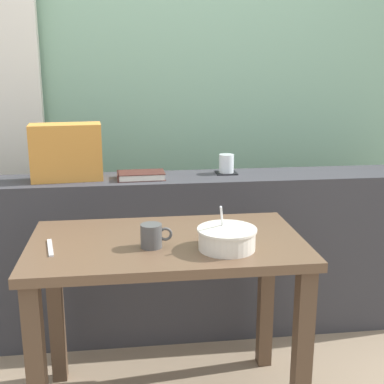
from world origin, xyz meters
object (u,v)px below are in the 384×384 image
object	(u,v)px
fork_utensil	(50,248)
soup_bowl	(227,239)
closed_book	(141,175)
breakfast_table	(167,273)
juice_glass	(226,164)
coaster_square	(226,173)
ceramic_mug	(152,236)
throw_pillow	(66,152)

from	to	relation	value
fork_utensil	soup_bowl	bearing A→B (deg)	-17.95
closed_book	fork_utensil	distance (m)	0.70
breakfast_table	juice_glass	distance (m)	0.77
soup_bowl	coaster_square	bearing A→B (deg)	79.17
juice_glass	soup_bowl	world-z (taller)	juice_glass
coaster_square	fork_utensil	world-z (taller)	coaster_square
closed_book	ceramic_mug	size ratio (longest dim) A/B	1.99
juice_glass	ceramic_mug	world-z (taller)	juice_glass
breakfast_table	juice_glass	size ratio (longest dim) A/B	11.29
breakfast_table	coaster_square	size ratio (longest dim) A/B	10.09
juice_glass	ceramic_mug	distance (m)	0.82
ceramic_mug	closed_book	bearing A→B (deg)	91.66
juice_glass	breakfast_table	bearing A→B (deg)	-118.57
coaster_square	juice_glass	world-z (taller)	juice_glass
fork_utensil	ceramic_mug	bearing A→B (deg)	-15.57
closed_book	fork_utensil	xyz separation A→B (m)	(-0.34, -0.60, -0.12)
juice_glass	throw_pillow	xyz separation A→B (m)	(-0.76, -0.04, 0.08)
breakfast_table	coaster_square	world-z (taller)	coaster_square
fork_utensil	coaster_square	bearing A→B (deg)	31.17
coaster_square	ceramic_mug	bearing A→B (deg)	-119.82
fork_utensil	ceramic_mug	world-z (taller)	ceramic_mug
throw_pillow	ceramic_mug	size ratio (longest dim) A/B	2.83
juice_glass	closed_book	distance (m)	0.43
juice_glass	closed_book	xyz separation A→B (m)	(-0.42, -0.07, -0.03)
throw_pillow	ceramic_mug	world-z (taller)	throw_pillow
coaster_square	ceramic_mug	size ratio (longest dim) A/B	0.88
coaster_square	fork_utensil	xyz separation A→B (m)	(-0.76, -0.67, -0.10)
coaster_square	closed_book	world-z (taller)	closed_book
breakfast_table	throw_pillow	bearing A→B (deg)	124.84
throw_pillow	juice_glass	bearing A→B (deg)	3.14
breakfast_table	ceramic_mug	distance (m)	0.20
throw_pillow	fork_utensil	distance (m)	0.67
breakfast_table	juice_glass	world-z (taller)	juice_glass
soup_bowl	ceramic_mug	distance (m)	0.26
throw_pillow	soup_bowl	distance (m)	0.96
juice_glass	fork_utensil	size ratio (longest dim) A/B	0.53
breakfast_table	throw_pillow	distance (m)	0.81
breakfast_table	soup_bowl	world-z (taller)	soup_bowl
breakfast_table	fork_utensil	world-z (taller)	fork_utensil
soup_bowl	breakfast_table	bearing A→B (deg)	149.33
juice_glass	closed_book	bearing A→B (deg)	-171.05
breakfast_table	soup_bowl	xyz separation A→B (m)	(0.20, -0.12, 0.17)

